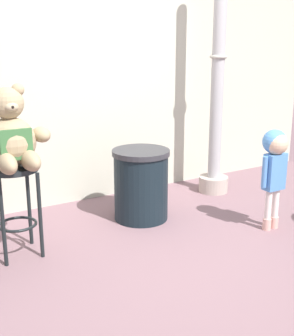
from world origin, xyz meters
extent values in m
plane|color=#7D5C64|center=(0.00, 0.00, 0.00)|extent=(24.00, 24.00, 0.00)
cube|color=beige|center=(0.00, 1.96, 1.85)|extent=(6.24, 0.30, 3.71)
cylinder|color=black|center=(-1.14, 0.84, 0.75)|extent=(0.40, 0.40, 0.04)
cylinder|color=black|center=(-1.28, 0.69, 0.36)|extent=(0.03, 0.03, 0.73)
cylinder|color=black|center=(-0.99, 0.69, 0.36)|extent=(0.03, 0.03, 0.73)
cylinder|color=black|center=(-0.99, 0.98, 0.36)|extent=(0.03, 0.03, 0.73)
torus|color=black|center=(-1.14, 0.84, 0.27)|extent=(0.32, 0.32, 0.02)
sphere|color=tan|center=(-1.14, 0.84, 0.96)|extent=(0.40, 0.40, 0.40)
cube|color=#376738|center=(-1.14, 0.67, 0.97)|extent=(0.25, 0.03, 0.24)
sphere|color=tan|center=(-1.14, 0.84, 1.27)|extent=(0.25, 0.25, 0.25)
ellipsoid|color=tan|center=(-1.14, 0.73, 1.25)|extent=(0.10, 0.08, 0.07)
sphere|color=black|center=(-1.14, 0.70, 1.25)|extent=(0.03, 0.03, 0.03)
sphere|color=tan|center=(-1.05, 0.84, 1.37)|extent=(0.10, 0.10, 0.10)
ellipsoid|color=tan|center=(-0.90, 0.81, 1.00)|extent=(0.14, 0.22, 0.12)
ellipsoid|color=tan|center=(-1.22, 0.65, 0.84)|extent=(0.13, 0.34, 0.16)
ellipsoid|color=tan|center=(-1.05, 0.65, 0.84)|extent=(0.13, 0.34, 0.16)
cylinder|color=#DDA69A|center=(1.02, 0.14, 0.06)|extent=(0.08, 0.08, 0.11)
cylinder|color=silver|center=(1.02, 0.14, 0.25)|extent=(0.06, 0.06, 0.28)
cylinder|color=#DDA69A|center=(1.11, 0.14, 0.06)|extent=(0.08, 0.08, 0.11)
cylinder|color=silver|center=(1.11, 0.14, 0.25)|extent=(0.06, 0.06, 0.28)
cube|color=#5087CD|center=(1.06, 0.14, 0.56)|extent=(0.20, 0.11, 0.34)
cylinder|color=#5087CD|center=(0.94, 0.14, 0.58)|extent=(0.05, 0.05, 0.29)
cylinder|color=#5087CD|center=(1.19, 0.14, 0.58)|extent=(0.05, 0.05, 0.29)
sphere|color=#D8B293|center=(1.06, 0.14, 0.83)|extent=(0.21, 0.21, 0.21)
sphere|color=#508CD0|center=(1.06, 0.17, 0.84)|extent=(0.22, 0.22, 0.22)
cylinder|color=black|center=(0.14, 1.00, 0.33)|extent=(0.53, 0.53, 0.66)
cylinder|color=#2D2D33|center=(0.14, 1.00, 0.68)|extent=(0.56, 0.56, 0.05)
cylinder|color=#B09F94|center=(1.29, 1.29, 0.09)|extent=(0.34, 0.34, 0.18)
cylinder|color=#A8A4A8|center=(1.29, 1.29, 1.42)|extent=(0.14, 0.14, 2.49)
torus|color=#ADA89E|center=(1.29, 1.29, 1.55)|extent=(0.19, 0.19, 0.04)
camera|label=1|loc=(-2.04, -2.76, 1.76)|focal=49.54mm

